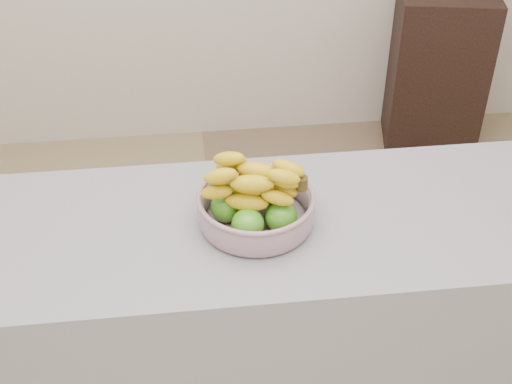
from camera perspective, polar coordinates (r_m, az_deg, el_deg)
counter at (r=2.20m, az=-2.07°, el=-11.64°), size 2.00×0.60×0.90m
cabinet at (r=3.78m, az=14.30°, el=9.37°), size 0.52×0.45×0.83m
fruit_bowl at (r=1.85m, az=-0.02°, el=-0.95°), size 0.31×0.31×0.19m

